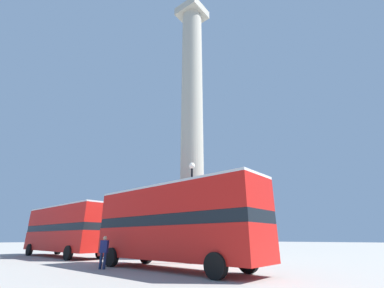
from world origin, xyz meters
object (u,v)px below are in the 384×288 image
(bus_b, at_px, (66,228))
(equestrian_statue, at_px, (141,239))
(monument_column, at_px, (192,131))
(street_lamp, at_px, (192,203))
(bus_a, at_px, (174,222))
(pedestrian_near_lamp, at_px, (104,251))

(bus_b, xyz_separation_m, equestrian_statue, (-1.43, 10.04, -0.89))
(monument_column, distance_m, street_lamp, 7.74)
(bus_a, height_order, pedestrian_near_lamp, bus_a)
(equestrian_statue, distance_m, street_lamp, 16.29)
(monument_column, xyz_separation_m, bus_b, (-10.30, -4.90, -8.26))
(street_lamp, distance_m, pedestrian_near_lamp, 6.28)
(equestrian_statue, distance_m, pedestrian_near_lamp, 18.03)
(street_lamp, bearing_deg, bus_b, -170.96)
(bus_b, relative_size, equestrian_statue, 2.02)
(pedestrian_near_lamp, bearing_deg, bus_a, -169.19)
(bus_a, distance_m, bus_b, 13.87)
(equestrian_statue, bearing_deg, monument_column, -8.72)
(monument_column, distance_m, pedestrian_near_lamp, 12.69)
(street_lamp, bearing_deg, equestrian_statue, 150.09)
(bus_a, xyz_separation_m, equestrian_statue, (-15.24, 11.29, -0.90))
(bus_a, height_order, equestrian_statue, equestrian_statue)
(bus_b, distance_m, equestrian_statue, 10.18)
(monument_column, relative_size, bus_b, 2.27)
(bus_a, relative_size, bus_b, 0.92)
(bus_b, bearing_deg, monument_column, 28.99)
(bus_b, xyz_separation_m, street_lamp, (12.54, 2.00, 1.44))
(bus_a, bearing_deg, monument_column, 123.17)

